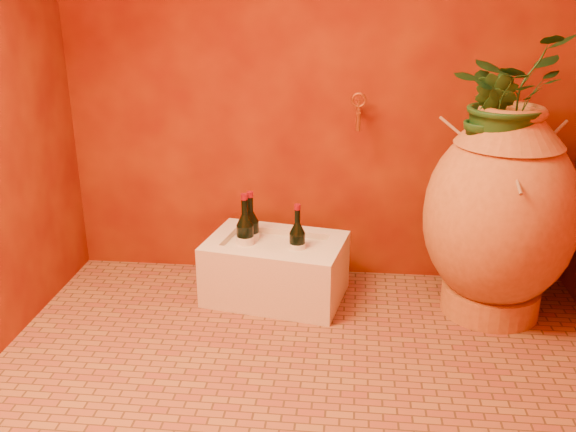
# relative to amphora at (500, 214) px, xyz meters

# --- Properties ---
(floor) EXTENTS (2.50, 2.50, 0.00)m
(floor) POSITION_rel_amphora_xyz_m (-0.82, -0.65, -0.48)
(floor) COLOR brown
(floor) RESTS_ON ground
(wall_back) EXTENTS (2.50, 0.02, 2.50)m
(wall_back) POSITION_rel_amphora_xyz_m (-0.82, 0.35, 0.77)
(wall_back) COLOR #5B0B05
(wall_back) RESTS_ON ground
(amphora) EXTENTS (0.84, 0.84, 0.96)m
(amphora) POSITION_rel_amphora_xyz_m (0.00, 0.00, 0.00)
(amphora) COLOR #B87434
(amphora) RESTS_ON floor
(stone_basin) EXTENTS (0.70, 0.54, 0.30)m
(stone_basin) POSITION_rel_amphora_xyz_m (-1.00, 0.04, -0.33)
(stone_basin) COLOR beige
(stone_basin) RESTS_ON floor
(wine_bottle_a) EXTENTS (0.09, 0.09, 0.35)m
(wine_bottle_a) POSITION_rel_amphora_xyz_m (-1.15, 0.05, -0.19)
(wine_bottle_a) COLOR black
(wine_bottle_a) RESTS_ON stone_basin
(wine_bottle_b) EXTENTS (0.08, 0.08, 0.34)m
(wine_bottle_b) POSITION_rel_amphora_xyz_m (-1.13, 0.11, -0.19)
(wine_bottle_b) COLOR black
(wine_bottle_b) RESTS_ON stone_basin
(wine_bottle_c) EXTENTS (0.08, 0.08, 0.32)m
(wine_bottle_c) POSITION_rel_amphora_xyz_m (-0.90, 0.02, -0.20)
(wine_bottle_c) COLOR black
(wine_bottle_c) RESTS_ON stone_basin
(wall_tap) EXTENTS (0.07, 0.15, 0.17)m
(wall_tap) POSITION_rel_amphora_xyz_m (-0.64, 0.27, 0.40)
(wall_tap) COLOR #B06D28
(wall_tap) RESTS_ON wall_back
(plant_main) EXTENTS (0.62, 0.62, 0.52)m
(plant_main) POSITION_rel_amphora_xyz_m (-0.03, 0.01, 0.52)
(plant_main) COLOR #174219
(plant_main) RESTS_ON amphora
(plant_side) EXTENTS (0.27, 0.26, 0.38)m
(plant_side) POSITION_rel_amphora_xyz_m (-0.10, -0.04, 0.44)
(plant_side) COLOR #174219
(plant_side) RESTS_ON amphora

